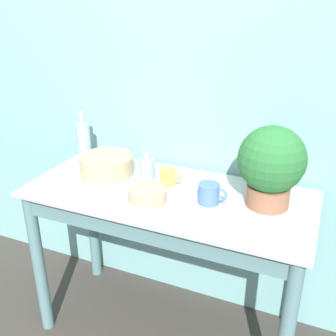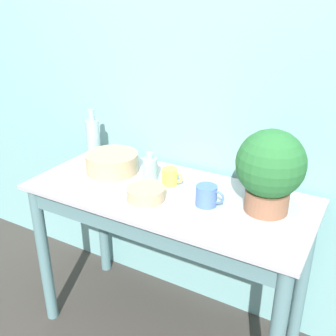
% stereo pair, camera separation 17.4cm
% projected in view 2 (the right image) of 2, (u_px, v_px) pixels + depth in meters
% --- Properties ---
extents(wall_back, '(6.00, 0.05, 2.40)m').
position_uv_depth(wall_back, '(203.00, 95.00, 1.91)').
color(wall_back, '#7AB2B2').
rests_on(wall_back, ground_plane).
extents(counter_table, '(1.31, 0.58, 0.82)m').
position_uv_depth(counter_table, '(166.00, 228.00, 1.84)').
color(counter_table, slate).
rests_on(counter_table, ground_plane).
extents(potted_plant, '(0.28, 0.28, 0.35)m').
position_uv_depth(potted_plant, '(270.00, 168.00, 1.56)').
color(potted_plant, '#8C5B42').
rests_on(potted_plant, counter_table).
extents(bowl_wash_large, '(0.26, 0.26, 0.10)m').
position_uv_depth(bowl_wash_large, '(112.00, 162.00, 1.98)').
color(bowl_wash_large, tan).
rests_on(bowl_wash_large, counter_table).
extents(bottle_tall, '(0.07, 0.07, 0.27)m').
position_uv_depth(bottle_tall, '(93.00, 138.00, 2.11)').
color(bottle_tall, '#93B2BC').
rests_on(bottle_tall, counter_table).
extents(bottle_short, '(0.07, 0.07, 0.14)m').
position_uv_depth(bottle_short, '(150.00, 168.00, 1.89)').
color(bottle_short, '#93B2BC').
rests_on(bottle_short, counter_table).
extents(mug_yellow, '(0.10, 0.07, 0.08)m').
position_uv_depth(mug_yellow, '(170.00, 177.00, 1.84)').
color(mug_yellow, '#E5CC4C').
rests_on(mug_yellow, counter_table).
extents(mug_blue, '(0.13, 0.09, 0.09)m').
position_uv_depth(mug_blue, '(207.00, 196.00, 1.66)').
color(mug_blue, '#4C70B7').
rests_on(mug_blue, counter_table).
extents(bowl_small_tan, '(0.17, 0.17, 0.06)m').
position_uv_depth(bowl_small_tan, '(146.00, 193.00, 1.72)').
color(bowl_small_tan, tan).
rests_on(bowl_small_tan, counter_table).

